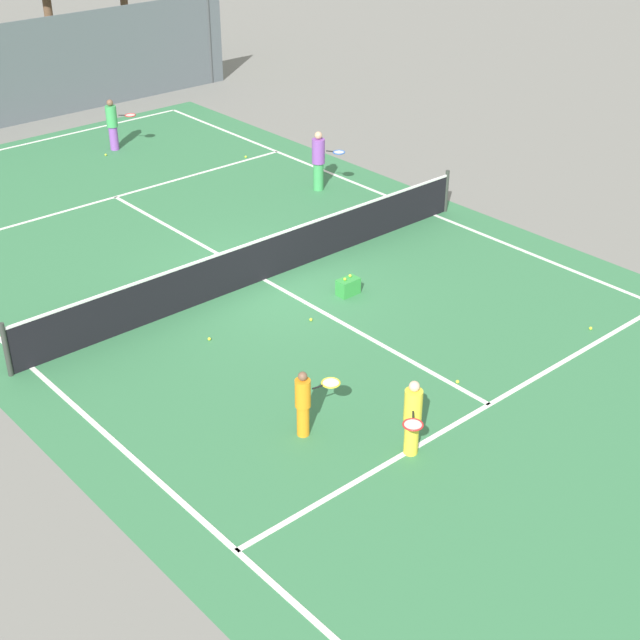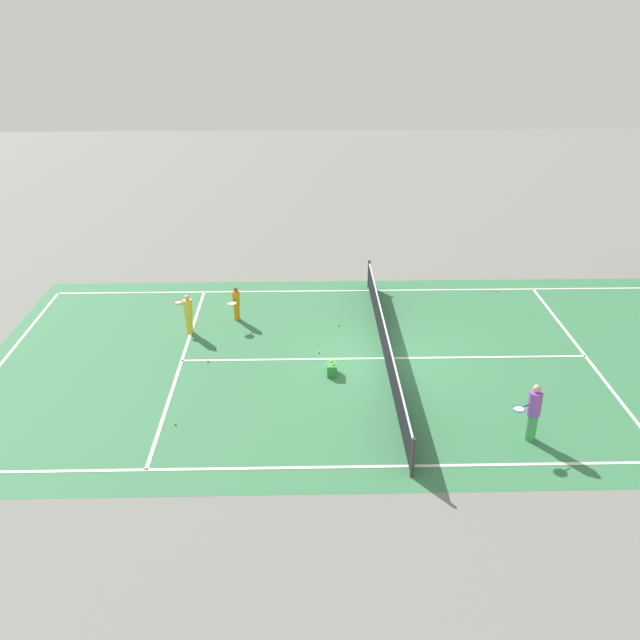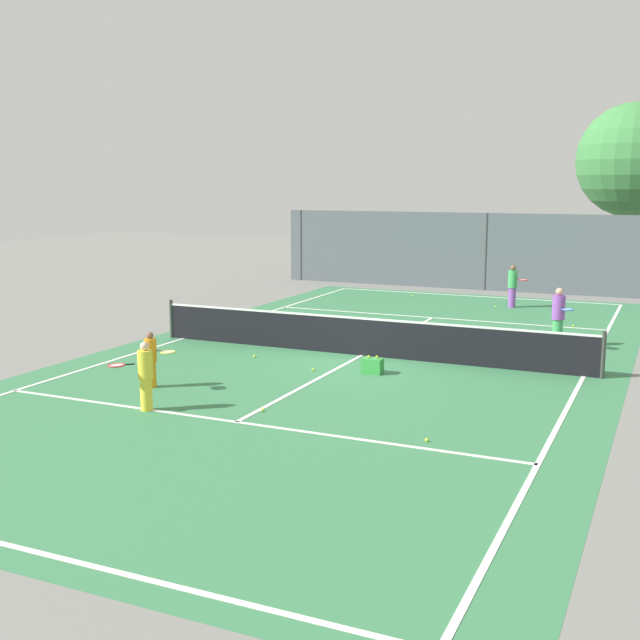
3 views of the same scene
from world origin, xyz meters
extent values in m
plane|color=slate|center=(0.00, 0.00, 0.00)|extent=(80.00, 80.00, 0.00)
cube|color=#387A4C|center=(0.00, 0.00, 0.00)|extent=(13.00, 25.00, 0.00)
cube|color=white|center=(-5.50, 0.00, 0.01)|extent=(0.10, 24.00, 0.01)
cube|color=white|center=(5.50, 0.00, 0.01)|extent=(0.10, 24.00, 0.01)
cube|color=white|center=(0.00, -12.00, 0.01)|extent=(11.00, 0.10, 0.01)
cube|color=white|center=(0.00, 12.00, 0.01)|extent=(11.00, 0.10, 0.01)
cube|color=white|center=(0.00, -6.40, 0.01)|extent=(11.00, 0.10, 0.01)
cube|color=white|center=(0.00, 6.40, 0.01)|extent=(11.00, 0.10, 0.01)
cube|color=white|center=(0.00, 0.00, 0.01)|extent=(0.10, 12.80, 0.01)
cylinder|color=#333833|center=(-5.90, 0.00, 0.55)|extent=(0.10, 0.10, 1.10)
cylinder|color=#333833|center=(5.90, 0.00, 0.55)|extent=(0.10, 0.10, 1.10)
cube|color=black|center=(0.00, 0.00, 0.47)|extent=(11.80, 0.03, 0.95)
cube|color=white|center=(0.00, 0.00, 0.97)|extent=(11.80, 0.04, 0.05)
cube|color=#515B60|center=(0.00, 14.00, 1.60)|extent=(18.00, 0.06, 3.20)
cylinder|color=#3F4447|center=(-8.50, 14.00, 1.60)|extent=(0.12, 0.12, 3.20)
cylinder|color=#3F4447|center=(0.00, 14.00, 1.60)|extent=(0.12, 0.12, 3.20)
cylinder|color=brown|center=(5.19, 19.93, 1.76)|extent=(0.33, 0.33, 3.51)
sphere|color=#3D8442|center=(5.19, 19.93, 5.42)|extent=(5.09, 5.09, 5.09)
cylinder|color=#3FA559|center=(4.44, 3.27, 0.38)|extent=(0.28, 0.28, 0.75)
cylinder|color=purple|center=(4.44, 3.27, 1.08)|extent=(0.35, 0.35, 0.66)
sphere|color=tan|center=(4.44, 3.27, 1.52)|extent=(0.20, 0.20, 0.20)
cylinder|color=black|center=(4.60, 3.00, 1.12)|extent=(0.13, 0.19, 0.03)
torus|color=blue|center=(4.72, 2.78, 1.12)|extent=(0.45, 0.45, 0.03)
cylinder|color=silver|center=(4.72, 2.78, 1.12)|extent=(0.38, 0.38, 0.00)
cylinder|color=yellow|center=(-2.02, -6.44, 0.32)|extent=(0.24, 0.24, 0.64)
cylinder|color=yellow|center=(-2.02, -6.44, 0.92)|extent=(0.29, 0.29, 0.56)
sphere|color=beige|center=(-2.02, -6.44, 1.29)|extent=(0.17, 0.17, 0.17)
cylinder|color=black|center=(-2.23, -6.64, 0.95)|extent=(0.17, 0.16, 0.03)
torus|color=red|center=(-2.41, -6.81, 0.95)|extent=(0.47, 0.47, 0.03)
cylinder|color=silver|center=(-2.41, -6.81, 0.95)|extent=(0.39, 0.39, 0.00)
cylinder|color=purple|center=(1.95, 9.78, 0.36)|extent=(0.26, 0.26, 0.71)
cylinder|color=#3FA559|center=(1.95, 9.78, 1.02)|extent=(0.33, 0.33, 0.62)
sphere|color=brown|center=(1.95, 9.78, 1.43)|extent=(0.19, 0.19, 0.19)
cylinder|color=black|center=(2.19, 9.57, 1.05)|extent=(0.17, 0.15, 0.03)
torus|color=red|center=(2.38, 9.41, 1.05)|extent=(0.47, 0.47, 0.03)
cylinder|color=silver|center=(2.38, 9.41, 1.05)|extent=(0.39, 0.39, 0.00)
cylinder|color=orange|center=(-3.01, -4.91, 0.29)|extent=(0.21, 0.21, 0.57)
cylinder|color=orange|center=(-3.01, -4.91, 0.82)|extent=(0.26, 0.26, 0.50)
sphere|color=brown|center=(-3.01, -4.91, 1.15)|extent=(0.16, 0.16, 0.16)
cylinder|color=black|center=(-2.73, -4.97, 0.85)|extent=(0.20, 0.07, 0.03)
torus|color=yellow|center=(-2.49, -5.01, 0.85)|extent=(0.39, 0.39, 0.03)
cylinder|color=silver|center=(-2.49, -5.01, 0.85)|extent=(0.32, 0.32, 0.00)
cube|color=green|center=(0.94, -1.72, 0.18)|extent=(0.48, 0.29, 0.36)
sphere|color=#CCE533|center=(0.84, -1.72, 0.39)|extent=(0.07, 0.07, 0.07)
sphere|color=#CCE533|center=(1.03, -1.68, 0.39)|extent=(0.07, 0.07, 0.07)
sphere|color=#CCE533|center=(-5.25, 4.92, 0.03)|extent=(0.07, 0.07, 0.07)
sphere|color=#CCE533|center=(4.47, 6.58, 0.03)|extent=(0.07, 0.07, 0.07)
sphere|color=#CCE533|center=(3.57, -6.02, 0.03)|extent=(0.07, 0.07, 0.07)
sphere|color=#CCE533|center=(0.34, 0.06, 0.03)|extent=(0.07, 0.07, 0.07)
sphere|color=#CCE533|center=(-2.42, -1.36, 0.03)|extent=(0.07, 0.07, 0.07)
sphere|color=#CCE533|center=(-0.42, -2.09, 0.03)|extent=(0.07, 0.07, 0.07)
sphere|color=#CCE533|center=(1.45, 9.46, 0.03)|extent=(0.07, 0.07, 0.07)
sphere|color=#CCE533|center=(0.10, -5.57, 0.03)|extent=(0.07, 0.07, 0.07)
sphere|color=#CCE533|center=(-2.13, 10.90, 0.03)|extent=(0.07, 0.07, 0.07)
camera|label=1|loc=(-11.02, -14.54, 9.28)|focal=52.02mm
camera|label=2|loc=(19.16, -2.51, 10.47)|focal=38.82mm
camera|label=3|loc=(7.31, -18.75, 4.40)|focal=44.55mm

